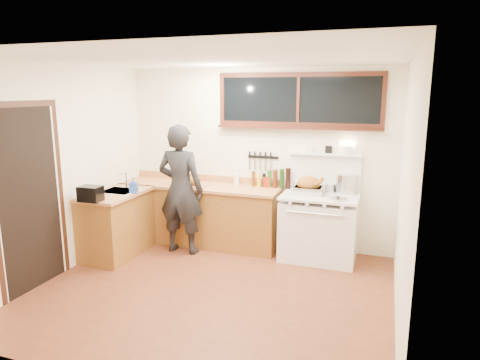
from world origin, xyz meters
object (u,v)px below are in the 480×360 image
at_px(man, 181,189).
at_px(cutting_board, 192,183).
at_px(roast_turkey, 309,186).
at_px(vintage_stove, 319,225).

distance_m(man, cutting_board, 0.31).
relative_size(cutting_board, roast_turkey, 1.04).
xyz_separation_m(man, cutting_board, (0.03, 0.31, 0.04)).
height_order(vintage_stove, man, man).
bearing_deg(man, vintage_stove, 11.82).
bearing_deg(vintage_stove, man, -168.18).
height_order(man, roast_turkey, man).
distance_m(vintage_stove, roast_turkey, 0.56).
height_order(cutting_board, roast_turkey, roast_turkey).
bearing_deg(vintage_stove, roast_turkey, 176.02).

